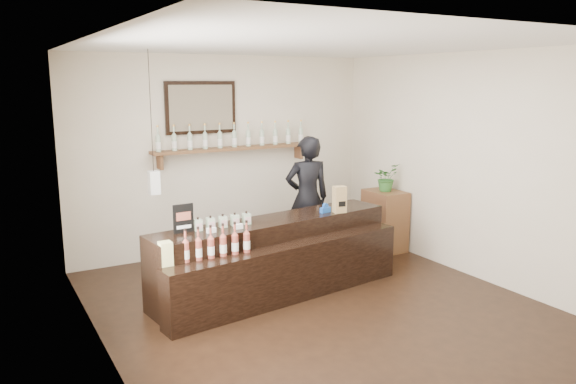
# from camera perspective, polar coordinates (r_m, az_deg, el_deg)

# --- Properties ---
(ground) EXTENTS (5.00, 5.00, 0.00)m
(ground) POSITION_cam_1_polar(r_m,az_deg,el_deg) (6.33, 2.97, -11.47)
(ground) COLOR black
(ground) RESTS_ON ground
(room_shell) EXTENTS (5.00, 5.00, 5.00)m
(room_shell) POSITION_cam_1_polar(r_m,az_deg,el_deg) (5.89, 3.13, 4.01)
(room_shell) COLOR beige
(room_shell) RESTS_ON ground
(back_wall_decor) EXTENTS (2.66, 0.96, 1.69)m
(back_wall_decor) POSITION_cam_1_polar(r_m,az_deg,el_deg) (7.91, -7.19, 6.17)
(back_wall_decor) COLOR brown
(back_wall_decor) RESTS_ON ground
(counter) EXTENTS (3.11, 1.20, 1.00)m
(counter) POSITION_cam_1_polar(r_m,az_deg,el_deg) (6.58, -1.07, -6.82)
(counter) COLOR black
(counter) RESTS_ON ground
(promo_sign) EXTENTS (0.22, 0.03, 0.31)m
(promo_sign) POSITION_cam_1_polar(r_m,az_deg,el_deg) (6.04, -10.59, -2.67)
(promo_sign) COLOR black
(promo_sign) RESTS_ON counter
(paper_bag) EXTENTS (0.16, 0.13, 0.33)m
(paper_bag) POSITION_cam_1_polar(r_m,az_deg,el_deg) (6.88, 5.25, -0.76)
(paper_bag) COLOR #A4854F
(paper_bag) RESTS_ON counter
(tape_dispenser) EXTENTS (0.15, 0.08, 0.12)m
(tape_dispenser) POSITION_cam_1_polar(r_m,az_deg,el_deg) (6.89, 3.81, -1.72)
(tape_dispenser) COLOR #174AA6
(tape_dispenser) RESTS_ON counter
(side_cabinet) EXTENTS (0.45, 0.61, 0.88)m
(side_cabinet) POSITION_cam_1_polar(r_m,az_deg,el_deg) (8.33, 9.78, -2.86)
(side_cabinet) COLOR brown
(side_cabinet) RESTS_ON ground
(potted_plant) EXTENTS (0.43, 0.39, 0.40)m
(potted_plant) POSITION_cam_1_polar(r_m,az_deg,el_deg) (8.20, 9.93, 1.46)
(potted_plant) COLOR #316B2A
(potted_plant) RESTS_ON side_cabinet
(shopkeeper) EXTENTS (0.79, 0.61, 1.94)m
(shopkeeper) POSITION_cam_1_polar(r_m,az_deg,el_deg) (7.73, 1.96, 0.22)
(shopkeeper) COLOR black
(shopkeeper) RESTS_ON ground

